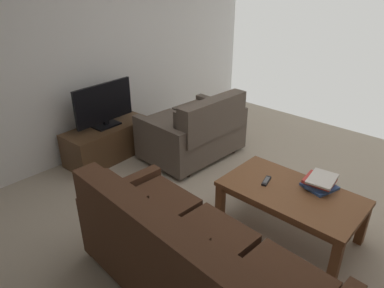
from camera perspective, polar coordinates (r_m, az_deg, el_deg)
ground_plane at (r=3.49m, az=10.87°, el=-11.72°), size 4.81×5.34×0.01m
wall_right at (r=4.53m, az=-15.02°, el=16.28°), size 0.12×5.34×2.80m
sofa_main at (r=2.46m, az=-0.26°, el=-18.97°), size 1.93×0.89×0.87m
loveseat_near at (r=4.32m, az=0.50°, el=2.23°), size 0.89×1.22×0.84m
coffee_table at (r=3.17m, az=15.87°, el=-8.35°), size 1.18×0.67×0.43m
tv_stand at (r=4.49m, az=-13.56°, el=0.40°), size 0.52×1.11×0.43m
flat_tv at (r=4.31m, az=-14.23°, el=6.26°), size 0.22×0.81×0.53m
book_stack at (r=3.24m, az=20.21°, el=-5.91°), size 0.30×0.32×0.10m
tv_remote at (r=3.20m, az=12.08°, el=-5.93°), size 0.08×0.17×0.02m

